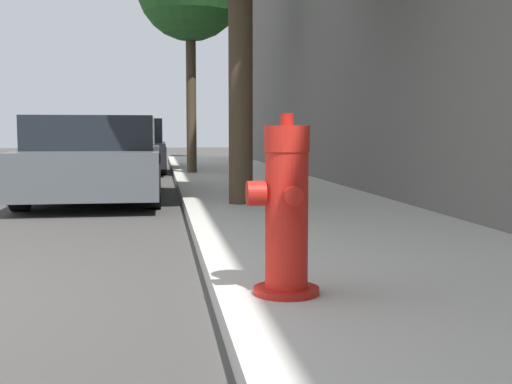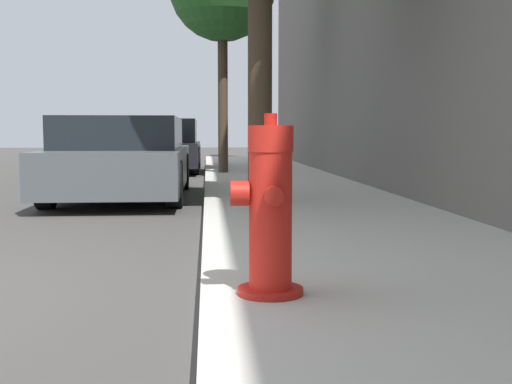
{
  "view_description": "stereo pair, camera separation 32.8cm",
  "coord_description": "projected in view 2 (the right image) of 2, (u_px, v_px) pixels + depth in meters",
  "views": [
    {
      "loc": [
        1.75,
        -3.66,
        0.98
      ],
      "look_at": [
        2.42,
        0.85,
        0.56
      ],
      "focal_mm": 45.0,
      "sensor_mm": 36.0,
      "label": 1
    },
    {
      "loc": [
        2.07,
        -3.7,
        0.98
      ],
      "look_at": [
        2.42,
        0.85,
        0.56
      ],
      "focal_mm": 45.0,
      "sensor_mm": 36.0,
      "label": 2
    }
  ],
  "objects": [
    {
      "name": "parked_car_mid",
      "position": [
        165.0,
        146.0,
        16.26
      ],
      "size": [
        1.74,
        4.45,
        1.32
      ],
      "color": "black",
      "rests_on": "ground_plane"
    },
    {
      "name": "parked_car_near",
      "position": [
        124.0,
        159.0,
        9.65
      ],
      "size": [
        1.86,
        4.51,
        1.21
      ],
      "color": "#4C5156",
      "rests_on": "ground_plane"
    },
    {
      "name": "sidewalk_slab",
      "position": [
        423.0,
        287.0,
        3.85
      ],
      "size": [
        2.67,
        40.0,
        0.12
      ],
      "color": "beige",
      "rests_on": "ground_plane"
    },
    {
      "name": "fire_hydrant",
      "position": [
        269.0,
        212.0,
        3.39
      ],
      "size": [
        0.39,
        0.39,
        0.96
      ],
      "color": "red",
      "rests_on": "sidewalk_slab"
    }
  ]
}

